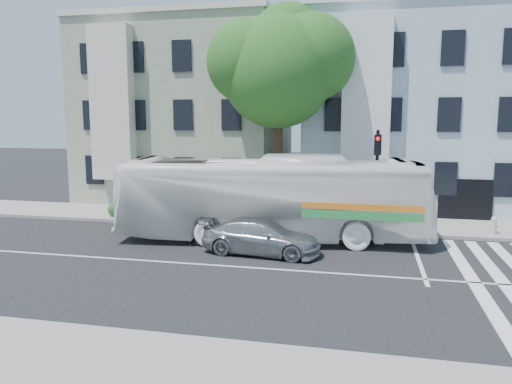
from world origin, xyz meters
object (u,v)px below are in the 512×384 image
(bus, at_px, (272,198))
(traffic_signal, at_px, (377,166))
(sedan, at_px, (261,237))
(fire_hydrant, at_px, (494,225))

(bus, relative_size, traffic_signal, 2.80)
(sedan, height_order, traffic_signal, traffic_signal)
(sedan, relative_size, fire_hydrant, 5.98)
(bus, bearing_deg, traffic_signal, -62.53)
(fire_hydrant, bearing_deg, bus, -164.34)
(fire_hydrant, bearing_deg, sedan, -152.63)
(traffic_signal, bearing_deg, fire_hydrant, -10.29)
(traffic_signal, distance_m, fire_hydrant, 5.69)
(fire_hydrant, bearing_deg, traffic_signal, 176.35)
(sedan, bearing_deg, bus, 6.20)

